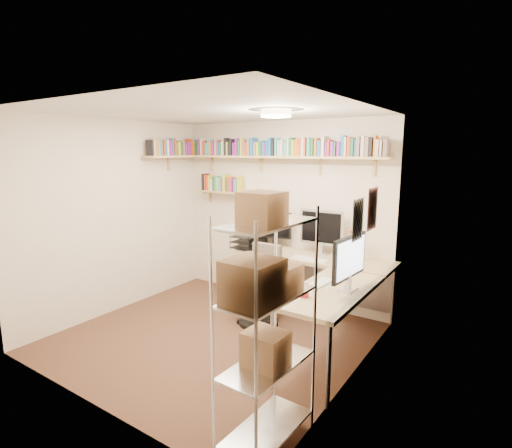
{
  "coord_description": "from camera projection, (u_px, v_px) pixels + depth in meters",
  "views": [
    {
      "loc": [
        2.77,
        -3.26,
        2.11
      ],
      "look_at": [
        0.23,
        0.55,
        1.26
      ],
      "focal_mm": 28.0,
      "sensor_mm": 36.0,
      "label": 1
    }
  ],
  "objects": [
    {
      "name": "ground",
      "position": [
        213.0,
        337.0,
        4.56
      ],
      "size": [
        3.2,
        3.2,
        0.0
      ],
      "primitive_type": "plane",
      "color": "#4F3022",
      "rests_on": "ground"
    },
    {
      "name": "room_shell",
      "position": [
        210.0,
        203.0,
        4.28
      ],
      "size": [
        3.24,
        3.04,
        2.52
      ],
      "color": "beige",
      "rests_on": "ground"
    },
    {
      "name": "wall_shelves",
      "position": [
        248.0,
        156.0,
        5.48
      ],
      "size": [
        3.12,
        1.09,
        0.8
      ],
      "color": "tan",
      "rests_on": "ground"
    },
    {
      "name": "corner_desk",
      "position": [
        307.0,
        262.0,
        4.82
      ],
      "size": [
        2.1,
        2.05,
        1.37
      ],
      "color": "tan",
      "rests_on": "ground"
    },
    {
      "name": "office_chair",
      "position": [
        261.0,
        291.0,
        4.9
      ],
      "size": [
        0.51,
        0.52,
        0.97
      ],
      "rotation": [
        0.0,
        0.0,
        0.01
      ],
      "color": "black",
      "rests_on": "ground"
    },
    {
      "name": "wire_rack",
      "position": [
        263.0,
        296.0,
        2.64
      ],
      "size": [
        0.4,
        0.76,
        1.85
      ],
      "rotation": [
        0.0,
        0.0,
        -0.04
      ],
      "color": "silver",
      "rests_on": "ground"
    }
  ]
}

